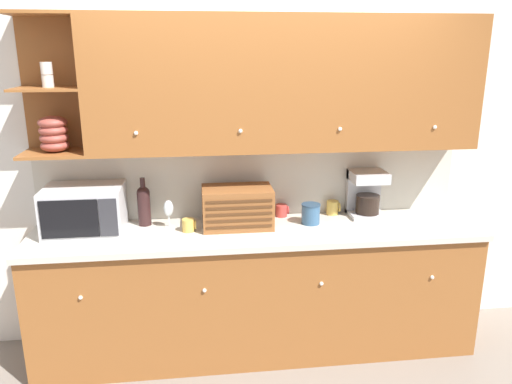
{
  "coord_description": "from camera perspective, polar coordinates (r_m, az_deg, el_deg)",
  "views": [
    {
      "loc": [
        -0.41,
        -3.47,
        2.09
      ],
      "look_at": [
        0.0,
        -0.21,
        1.15
      ],
      "focal_mm": 35.0,
      "sensor_mm": 36.0,
      "label": 1
    }
  ],
  "objects": [
    {
      "name": "microwave",
      "position": [
        3.49,
        -19.0,
        -1.92
      ],
      "size": [
        0.51,
        0.38,
        0.31
      ],
      "color": "silver",
      "rests_on": "counter_unit"
    },
    {
      "name": "upper_cabinets",
      "position": [
        3.37,
        2.7,
        12.18
      ],
      "size": [
        3.02,
        0.35,
        0.88
      ],
      "color": "#935628",
      "rests_on": "backsplash_panel"
    },
    {
      "name": "mug_patterned_third",
      "position": [
        3.65,
        2.97,
        -2.13
      ],
      "size": [
        0.1,
        0.08,
        0.09
      ],
      "color": "#B73D38",
      "rests_on": "counter_unit"
    },
    {
      "name": "wine_glass",
      "position": [
        3.44,
        -9.96,
        -1.95
      ],
      "size": [
        0.07,
        0.07,
        0.19
      ],
      "color": "silver",
      "rests_on": "counter_unit"
    },
    {
      "name": "bread_box",
      "position": [
        3.42,
        -2.15,
        -1.74
      ],
      "size": [
        0.47,
        0.3,
        0.27
      ],
      "color": "brown",
      "rests_on": "counter_unit"
    },
    {
      "name": "coffee_maker",
      "position": [
        3.72,
        12.49,
        -0.12
      ],
      "size": [
        0.25,
        0.23,
        0.34
      ],
      "color": "#B7B7BC",
      "rests_on": "counter_unit"
    },
    {
      "name": "backsplash_panel",
      "position": [
        3.61,
        -0.41,
        1.29
      ],
      "size": [
        3.02,
        0.01,
        0.52
      ],
      "color": "beige",
      "rests_on": "counter_unit"
    },
    {
      "name": "wall_back",
      "position": [
        3.62,
        -0.48,
        3.34
      ],
      "size": [
        5.42,
        0.06,
        2.6
      ],
      "color": "white",
      "rests_on": "ground_plane"
    },
    {
      "name": "wine_bottle",
      "position": [
        3.52,
        -12.7,
        -1.32
      ],
      "size": [
        0.09,
        0.09,
        0.34
      ],
      "color": "black",
      "rests_on": "counter_unit"
    },
    {
      "name": "ground_plane",
      "position": [
        4.08,
        -0.38,
        -14.89
      ],
      "size": [
        24.0,
        24.0,
        0.0
      ],
      "primitive_type": "plane",
      "color": "slate"
    },
    {
      "name": "mug_blue_second",
      "position": [
        3.38,
        -7.69,
        -3.77
      ],
      "size": [
        0.09,
        0.08,
        0.09
      ],
      "color": "gold",
      "rests_on": "counter_unit"
    },
    {
      "name": "counter_unit",
      "position": [
        3.59,
        0.18,
        -11.06
      ],
      "size": [
        3.04,
        0.63,
        0.92
      ],
      "color": "#935628",
      "rests_on": "ground_plane"
    },
    {
      "name": "mug",
      "position": [
        3.73,
        8.78,
        -1.77
      ],
      "size": [
        0.1,
        0.09,
        0.1
      ],
      "color": "gold",
      "rests_on": "counter_unit"
    },
    {
      "name": "storage_canister",
      "position": [
        3.5,
        6.27,
        -2.49
      ],
      "size": [
        0.13,
        0.13,
        0.14
      ],
      "color": "#33567A",
      "rests_on": "counter_unit"
    }
  ]
}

